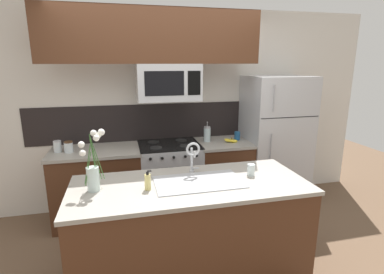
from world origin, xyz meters
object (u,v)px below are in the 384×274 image
storage_jar_tall (58,146)px  drinking_glass (251,170)px  coffee_tin (237,136)px  french_press (207,134)px  flower_vase (93,170)px  refrigerator (274,140)px  stove_range (170,178)px  dish_soap_bottle (148,182)px  storage_jar_medium (69,147)px  banana_bunch (231,141)px  microwave (168,82)px  sink_faucet (193,153)px

storage_jar_tall → drinking_glass: bearing=-32.9°
coffee_tin → french_press: bearing=178.6°
storage_jar_tall → flower_vase: size_ratio=0.27×
coffee_tin → drinking_glass: (-0.37, -1.25, -0.00)m
flower_vase → storage_jar_tall: bearing=112.0°
refrigerator → stove_range: bearing=-179.2°
french_press → dish_soap_bottle: french_press is taller
stove_range → storage_jar_tall: bearing=179.7°
storage_jar_tall → storage_jar_medium: (0.13, -0.04, -0.00)m
stove_range → drinking_glass: 1.42m
storage_jar_tall → dish_soap_bottle: (0.91, -1.30, 0.00)m
storage_jar_tall → banana_bunch: 2.12m
refrigerator → drinking_glass: (-0.90, -1.22, 0.09)m
microwave → french_press: bearing=8.9°
coffee_tin → flower_vase: 2.16m
french_press → coffee_tin: bearing=-1.4°
storage_jar_tall → banana_bunch: storage_jar_tall is taller
stove_range → sink_faucet: (0.05, -1.03, 0.65)m
storage_jar_medium → dish_soap_bottle: size_ratio=0.79×
banana_bunch → flower_vase: flower_vase is taller
storage_jar_medium → banana_bunch: 1.99m
coffee_tin → dish_soap_bottle: bearing=-134.5°
storage_jar_tall → coffee_tin: storage_jar_tall is taller
stove_range → storage_jar_medium: size_ratio=7.13×
storage_jar_tall → flower_vase: flower_vase is taller
coffee_tin → flower_vase: (-1.75, -1.26, 0.12)m
stove_range → drinking_glass: (0.56, -1.20, 0.50)m
storage_jar_medium → microwave: bearing=0.7°
storage_jar_tall → storage_jar_medium: 0.13m
flower_vase → dish_soap_bottle: bearing=-11.7°
coffee_tin → banana_bunch: bearing=-137.9°
stove_range → refrigerator: size_ratio=0.53×
sink_faucet → drinking_glass: (0.51, -0.17, -0.14)m
storage_jar_tall → dish_soap_bottle: size_ratio=0.82×
coffee_tin → sink_faucet: bearing=-129.1°
stove_range → french_press: size_ratio=3.48×
coffee_tin → sink_faucet: sink_faucet is taller
stove_range → storage_jar_medium: (-1.18, -0.04, 0.51)m
microwave → storage_jar_tall: bearing=178.8°
stove_range → dish_soap_bottle: (-0.39, -1.30, 0.52)m
microwave → banana_bunch: (0.81, -0.04, -0.76)m
storage_jar_tall → flower_vase: 1.31m
storage_jar_medium → flower_vase: bearing=-72.8°
storage_jar_tall → sink_faucet: 1.71m
storage_jar_tall → sink_faucet: sink_faucet is taller
storage_jar_tall → drinking_glass: (1.87, -1.21, -0.01)m
storage_jar_medium → flower_vase: (0.36, -1.17, 0.11)m
sink_faucet → drinking_glass: sink_faucet is taller
refrigerator → dish_soap_bottle: size_ratio=10.61×
storage_jar_tall → french_press: bearing=1.7°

